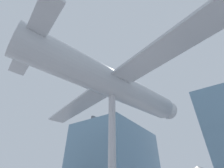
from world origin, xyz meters
name	(u,v)px	position (x,y,z in m)	size (l,w,h in m)	color
glass_pavilion_left	(117,161)	(-9.15, 14.72, 4.98)	(9.22, 14.41, 10.53)	#60849E
support_pylon_central	(112,149)	(0.00, 0.00, 3.73)	(0.49, 0.49, 7.45)	#B7B7BC
suspended_airplane	(114,85)	(0.07, 0.25, 8.54)	(21.58, 15.56, 3.05)	#B2B7BC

